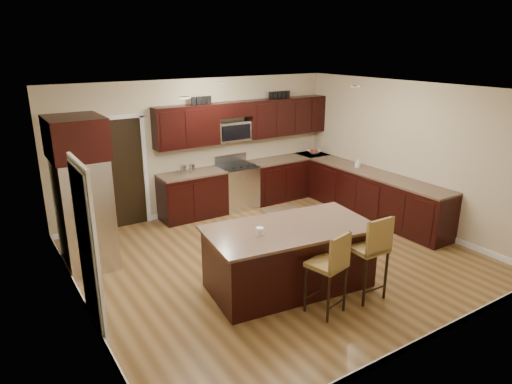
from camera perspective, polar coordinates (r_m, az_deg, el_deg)
floor at (r=7.53m, az=2.67°, el=-8.27°), size 6.00×6.00×0.00m
ceiling at (r=6.78m, az=3.00°, el=12.64°), size 6.00×6.00×0.00m
wall_back at (r=9.34m, az=-7.01°, el=5.65°), size 6.00×0.00×6.00m
wall_left at (r=5.91m, az=-21.66°, el=-2.92°), size 0.00×5.50×5.50m
wall_right at (r=9.06m, az=18.55°, el=4.44°), size 0.00×5.50×5.50m
base_cabinets at (r=9.51m, az=7.06°, el=0.31°), size 4.02×3.96×0.92m
upper_cabinets at (r=9.60m, az=-1.01°, el=9.09°), size 4.00×0.33×0.80m
range at (r=9.62m, az=-2.39°, el=0.72°), size 0.76×0.64×1.11m
microwave at (r=9.47m, az=-2.96°, el=7.59°), size 0.76×0.31×0.40m
doorway at (r=8.84m, az=-16.55°, el=2.17°), size 0.85×0.03×2.06m
pantry_door at (r=5.77m, az=-20.47°, el=-6.88°), size 0.03×0.80×2.04m
letter_decor at (r=9.47m, az=-1.78°, el=11.73°), size 2.20×0.03×0.15m
island at (r=6.56m, az=4.15°, el=-8.33°), size 2.46×1.49×0.92m
stool_mid at (r=5.87m, az=9.35°, el=-8.91°), size 0.50×0.50×1.13m
stool_right at (r=6.29m, az=14.20°, el=-6.81°), size 0.46×0.46×1.21m
refrigerator at (r=7.33m, az=-20.90°, el=-0.04°), size 0.79×0.93×2.35m
floor_mat at (r=9.58m, az=3.24°, el=-2.32°), size 0.88×0.66×0.01m
fruit_bowl at (r=10.65m, az=7.27°, el=4.99°), size 0.35×0.35×0.07m
soap_bottle at (r=9.56m, az=12.60°, el=3.54°), size 0.10×0.11×0.18m
canister_tall at (r=8.95m, az=-9.07°, el=2.76°), size 0.12×0.12×0.18m
canister_short at (r=9.02m, az=-8.01°, el=2.91°), size 0.11×0.11×0.17m
island_jar at (r=6.07m, az=0.46°, el=-4.92°), size 0.10×0.10×0.10m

